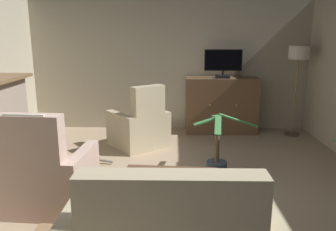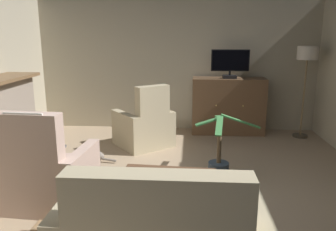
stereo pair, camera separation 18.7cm
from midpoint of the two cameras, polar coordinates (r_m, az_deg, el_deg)
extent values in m
cube|color=tan|center=(3.99, -1.84, -15.15)|extent=(6.14, 7.19, 0.04)
cube|color=#B2A88E|center=(6.87, -0.49, 8.48)|extent=(6.14, 0.10, 2.58)
cube|color=#8E704C|center=(3.66, -5.10, -17.58)|extent=(2.20, 2.03, 0.01)
cube|color=#4C4C51|center=(5.50, -23.83, -7.59)|extent=(0.50, 1.56, 0.04)
cube|color=black|center=(5.52, -26.39, -4.51)|extent=(0.10, 0.76, 0.52)
cube|color=#4A3523|center=(6.80, 8.08, -2.54)|extent=(1.34, 0.41, 0.06)
cube|color=brown|center=(6.68, 8.23, 1.71)|extent=(1.40, 0.47, 1.09)
sphere|color=tan|center=(6.40, 6.27, 1.76)|extent=(0.03, 0.03, 0.03)
sphere|color=tan|center=(6.46, 10.72, 1.72)|extent=(0.03, 0.03, 0.03)
cube|color=black|center=(6.53, 8.45, 6.57)|extent=(0.26, 0.20, 0.06)
cylinder|color=black|center=(6.53, 8.47, 7.18)|extent=(0.04, 0.04, 0.08)
cube|color=black|center=(6.51, 8.54, 9.28)|extent=(0.71, 0.05, 0.40)
cube|color=black|center=(6.48, 8.58, 9.26)|extent=(0.67, 0.01, 0.36)
cube|color=brown|center=(3.69, -1.08, -10.33)|extent=(1.07, 0.61, 0.03)
cylinder|color=brown|center=(3.96, 6.19, -11.99)|extent=(0.04, 0.04, 0.38)
cylinder|color=brown|center=(4.05, -7.47, -11.45)|extent=(0.04, 0.04, 0.38)
cylinder|color=brown|center=(3.57, 6.30, -14.98)|extent=(0.04, 0.04, 0.38)
cylinder|color=brown|center=(3.67, -8.98, -14.27)|extent=(0.04, 0.04, 0.38)
cube|color=black|center=(3.59, -4.92, -10.66)|extent=(0.16, 0.15, 0.02)
cube|color=silver|center=(3.62, 1.11, -10.56)|extent=(0.35, 0.29, 0.01)
cube|color=tan|center=(2.30, -1.90, -16.46)|extent=(1.25, 0.20, 0.57)
cube|color=slate|center=(2.60, -6.95, -16.94)|extent=(0.36, 0.13, 0.36)
cube|color=tan|center=(5.90, -5.96, -3.15)|extent=(0.95, 0.98, 0.42)
cube|color=tan|center=(5.50, -4.39, 1.57)|extent=(0.56, 0.49, 0.67)
cube|color=tan|center=(5.71, -8.97, -2.77)|extent=(0.60, 0.71, 0.62)
cube|color=tan|center=(6.05, -3.16, -1.68)|extent=(0.60, 0.71, 0.62)
cube|color=#BC9E8E|center=(4.15, -20.79, -11.12)|extent=(0.73, 0.88, 0.45)
cube|color=#BC9E8E|center=(3.68, -23.72, -5.06)|extent=(0.69, 0.23, 0.68)
cube|color=#BC9E8E|center=(4.30, -25.80, -9.30)|extent=(0.19, 0.84, 0.65)
cube|color=#BC9E8E|center=(3.95, -15.57, -10.36)|extent=(0.19, 0.84, 0.65)
cube|color=white|center=(3.56, -24.62, -1.70)|extent=(0.41, 0.05, 0.24)
cylinder|color=#3D4C5B|center=(4.70, 7.09, -8.99)|extent=(0.28, 0.28, 0.21)
cylinder|color=brown|center=(4.57, 7.23, -4.65)|extent=(0.06, 0.06, 0.54)
cube|color=#3D7F42|center=(4.54, 10.72, -0.83)|extent=(0.52, 0.12, 0.19)
cube|color=#3D7F42|center=(4.71, 7.04, -0.16)|extent=(0.08, 0.48, 0.11)
cube|color=#3D7F42|center=(4.44, 5.27, -0.97)|extent=(0.33, 0.13, 0.11)
cube|color=#3D7F42|center=(4.27, 7.27, -1.59)|extent=(0.13, 0.42, 0.17)
ellipsoid|color=gray|center=(5.32, -14.05, -6.83)|extent=(0.34, 0.21, 0.16)
sphere|color=gray|center=(5.39, -16.04, -6.40)|extent=(0.12, 0.12, 0.12)
cone|color=gray|center=(5.34, -16.23, -5.93)|extent=(0.04, 0.04, 0.04)
cone|color=gray|center=(5.40, -15.93, -5.71)|extent=(0.04, 0.04, 0.04)
cylinder|color=gray|center=(5.20, -11.55, -7.56)|extent=(0.23, 0.07, 0.05)
cylinder|color=#4C4233|center=(6.93, 19.55, -2.97)|extent=(0.27, 0.27, 0.04)
cylinder|color=olive|center=(6.78, 20.02, 2.80)|extent=(0.03, 0.03, 1.46)
cylinder|color=beige|center=(6.68, 20.61, 9.99)|extent=(0.37, 0.37, 0.24)
camera|label=1|loc=(0.09, -91.35, -0.32)|focal=35.89mm
camera|label=2|loc=(0.09, 88.65, 0.32)|focal=35.89mm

